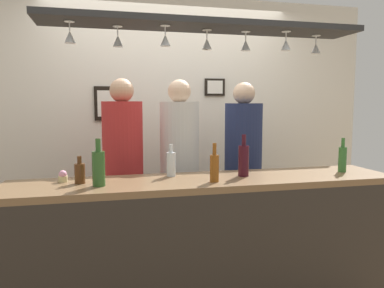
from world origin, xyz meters
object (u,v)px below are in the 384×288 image
(bottle_soda_clear, at_px, (171,163))
(cupcake, at_px, (63,177))
(person_middle_white_patterned_shirt, at_px, (180,157))
(bottle_beer_amber_tall, at_px, (214,167))
(bottle_beer_green_import, at_px, (342,158))
(picture_frame_upper_small, at_px, (215,87))
(bottle_beer_brown_stubby, at_px, (80,173))
(person_right_navy_shirt, at_px, (243,156))
(bottle_wine_dark_red, at_px, (244,160))
(picture_frame_caricature, at_px, (108,104))
(person_left_red_shirt, at_px, (123,159))
(bottle_champagne_green, at_px, (99,167))

(bottle_soda_clear, relative_size, cupcake, 2.95)
(person_middle_white_patterned_shirt, relative_size, bottle_beer_amber_tall, 6.58)
(bottle_beer_green_import, distance_m, picture_frame_upper_small, 1.63)
(bottle_beer_amber_tall, xyz_separation_m, bottle_beer_brown_stubby, (-0.86, 0.16, -0.03))
(bottle_beer_brown_stubby, bearing_deg, bottle_beer_amber_tall, -10.61)
(person_right_navy_shirt, xyz_separation_m, cupcake, (-1.52, -0.63, -0.00))
(person_middle_white_patterned_shirt, distance_m, bottle_wine_dark_red, 0.79)
(picture_frame_caricature, bearing_deg, person_middle_white_patterned_shirt, -48.08)
(bottle_beer_green_import, bearing_deg, person_left_red_shirt, 155.24)
(person_middle_white_patterned_shirt, relative_size, cupcake, 21.92)
(bottle_champagne_green, bearing_deg, bottle_beer_amber_tall, -4.02)
(bottle_wine_dark_red, distance_m, cupcake, 1.25)
(bottle_beer_brown_stubby, bearing_deg, bottle_beer_green_import, -1.14)
(bottle_wine_dark_red, height_order, picture_frame_upper_small, picture_frame_upper_small)
(bottle_beer_brown_stubby, bearing_deg, picture_frame_caricature, 81.03)
(person_left_red_shirt, height_order, bottle_champagne_green, person_left_red_shirt)
(cupcake, height_order, picture_frame_upper_small, picture_frame_upper_small)
(bottle_soda_clear, height_order, bottle_beer_brown_stubby, bottle_soda_clear)
(person_left_red_shirt, xyz_separation_m, picture_frame_upper_small, (1.01, 0.66, 0.64))
(bottle_wine_dark_red, distance_m, picture_frame_caricature, 1.70)
(bottle_wine_dark_red, relative_size, cupcake, 3.85)
(bottle_beer_green_import, bearing_deg, bottle_beer_amber_tall, -173.29)
(bottle_beer_amber_tall, xyz_separation_m, cupcake, (-0.98, 0.24, -0.06))
(bottle_wine_dark_red, bearing_deg, bottle_soda_clear, 166.36)
(person_right_navy_shirt, xyz_separation_m, bottle_soda_clear, (-0.78, -0.60, 0.05))
(bottle_beer_green_import, relative_size, bottle_wine_dark_red, 0.87)
(bottle_champagne_green, relative_size, cupcake, 3.85)
(person_middle_white_patterned_shirt, relative_size, picture_frame_upper_small, 7.77)
(bottle_champagne_green, relative_size, bottle_wine_dark_red, 1.00)
(bottle_beer_amber_tall, xyz_separation_m, bottle_soda_clear, (-0.24, 0.27, -0.01))
(person_middle_white_patterned_shirt, xyz_separation_m, picture_frame_upper_small, (0.52, 0.66, 0.64))
(bottle_beer_brown_stubby, relative_size, cupcake, 2.31)
(bottle_beer_amber_tall, relative_size, picture_frame_upper_small, 1.18)
(picture_frame_caricature, bearing_deg, bottle_beer_green_import, -39.42)
(bottle_beer_amber_tall, height_order, bottle_champagne_green, bottle_champagne_green)
(person_right_navy_shirt, distance_m, bottle_soda_clear, 0.98)
(person_left_red_shirt, distance_m, bottle_wine_dark_red, 1.08)
(bottle_beer_green_import, xyz_separation_m, picture_frame_upper_small, (-0.59, 1.40, 0.59))
(person_middle_white_patterned_shirt, bearing_deg, bottle_wine_dark_red, -66.13)
(bottle_wine_dark_red, relative_size, bottle_beer_brown_stubby, 1.67)
(person_left_red_shirt, height_order, picture_frame_caricature, person_left_red_shirt)
(person_left_red_shirt, bearing_deg, picture_frame_caricature, 98.92)
(person_left_red_shirt, relative_size, bottle_beer_amber_tall, 6.58)
(bottle_beer_amber_tall, distance_m, picture_frame_caricature, 1.71)
(bottle_soda_clear, xyz_separation_m, bottle_beer_brown_stubby, (-0.62, -0.10, -0.02))
(bottle_soda_clear, relative_size, bottle_beer_brown_stubby, 1.28)
(person_right_navy_shirt, relative_size, bottle_champagne_green, 5.65)
(bottle_beer_amber_tall, distance_m, bottle_beer_green_import, 1.06)
(bottle_beer_green_import, xyz_separation_m, picture_frame_caricature, (-1.70, 1.40, 0.41))
(bottle_beer_amber_tall, bearing_deg, bottle_beer_green_import, 6.71)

